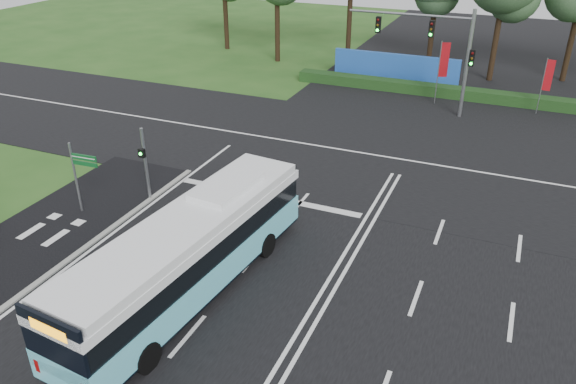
# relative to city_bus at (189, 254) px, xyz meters

# --- Properties ---
(ground) EXTENTS (120.00, 120.00, 0.00)m
(ground) POSITION_rel_city_bus_xyz_m (4.40, 2.87, -1.73)
(ground) COLOR #244E1A
(ground) RESTS_ON ground
(road_main) EXTENTS (20.00, 120.00, 0.04)m
(road_main) POSITION_rel_city_bus_xyz_m (4.40, 2.87, -1.71)
(road_main) COLOR black
(road_main) RESTS_ON ground
(road_cross) EXTENTS (120.00, 14.00, 0.05)m
(road_cross) POSITION_rel_city_bus_xyz_m (4.40, 14.87, -1.70)
(road_cross) COLOR black
(road_cross) RESTS_ON ground
(bike_path) EXTENTS (5.00, 18.00, 0.06)m
(bike_path) POSITION_rel_city_bus_xyz_m (-8.10, -0.13, -1.70)
(bike_path) COLOR black
(bike_path) RESTS_ON ground
(kerb_strip) EXTENTS (0.25, 18.00, 0.12)m
(kerb_strip) POSITION_rel_city_bus_xyz_m (-5.70, -0.13, -1.67)
(kerb_strip) COLOR gray
(kerb_strip) RESTS_ON ground
(city_bus) EXTENTS (3.66, 12.15, 3.43)m
(city_bus) POSITION_rel_city_bus_xyz_m (0.00, 0.00, 0.00)
(city_bus) COLOR #61CDE1
(city_bus) RESTS_ON ground
(pedestrian_signal) EXTENTS (0.31, 0.43, 3.70)m
(pedestrian_signal) POSITION_rel_city_bus_xyz_m (-5.80, 5.43, 0.29)
(pedestrian_signal) COLOR gray
(pedestrian_signal) RESTS_ON ground
(street_sign) EXTENTS (1.36, 0.17, 3.48)m
(street_sign) POSITION_rel_city_bus_xyz_m (-7.70, 3.24, 0.50)
(street_sign) COLOR gray
(street_sign) RESTS_ON ground
(banner_flag_mid) EXTENTS (0.62, 0.28, 4.45)m
(banner_flag_mid) POSITION_rel_city_bus_xyz_m (4.60, 25.54, 1.17)
(banner_flag_mid) COLOR gray
(banner_flag_mid) RESTS_ON ground
(banner_flag_right) EXTENTS (0.57, 0.12, 3.84)m
(banner_flag_right) POSITION_rel_city_bus_xyz_m (11.34, 25.94, 0.80)
(banner_flag_right) COLOR gray
(banner_flag_right) RESTS_ON ground
(traffic_light_gantry) EXTENTS (8.41, 0.28, 7.00)m
(traffic_light_gantry) POSITION_rel_city_bus_xyz_m (4.61, 23.37, 2.93)
(traffic_light_gantry) COLOR gray
(traffic_light_gantry) RESTS_ON ground
(hedge) EXTENTS (22.00, 1.20, 0.80)m
(hedge) POSITION_rel_city_bus_xyz_m (4.40, 27.37, -1.33)
(hedge) COLOR #173613
(hedge) RESTS_ON ground
(blue_hoarding) EXTENTS (10.00, 0.30, 2.20)m
(blue_hoarding) POSITION_rel_city_bus_xyz_m (0.40, 29.87, -0.63)
(blue_hoarding) COLOR blue
(blue_hoarding) RESTS_ON ground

